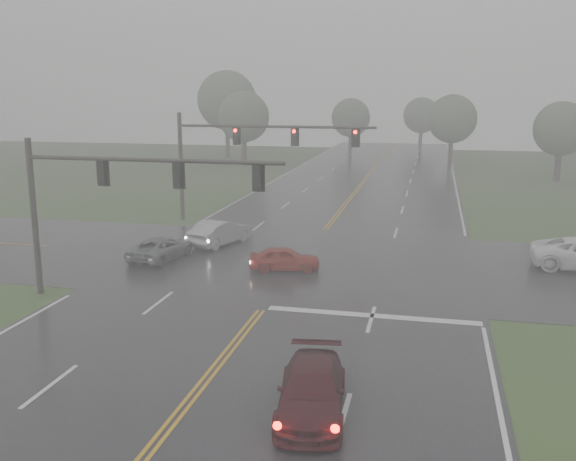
% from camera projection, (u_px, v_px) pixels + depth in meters
% --- Properties ---
extents(main_road, '(18.00, 160.00, 0.02)m').
position_uv_depth(main_road, '(292.00, 271.00, 31.92)').
color(main_road, black).
rests_on(main_road, ground).
extents(cross_street, '(120.00, 14.00, 0.02)m').
position_uv_depth(cross_street, '(300.00, 261.00, 33.83)').
color(cross_street, black).
rests_on(cross_street, ground).
extents(stop_bar, '(8.50, 0.50, 0.01)m').
position_uv_depth(stop_bar, '(372.00, 316.00, 25.61)').
color(stop_bar, silver).
rests_on(stop_bar, ground).
extents(sedan_maroon, '(2.37, 4.71, 1.31)m').
position_uv_depth(sedan_maroon, '(312.00, 413.00, 17.96)').
color(sedan_maroon, '#36090E').
rests_on(sedan_maroon, ground).
extents(sedan_red, '(3.76, 2.17, 1.20)m').
position_uv_depth(sedan_red, '(285.00, 271.00, 32.08)').
color(sedan_red, maroon).
rests_on(sedan_red, ground).
extents(sedan_silver, '(2.91, 4.69, 1.46)m').
position_uv_depth(sedan_silver, '(221.00, 245.00, 37.41)').
color(sedan_silver, '#95989C').
rests_on(sedan_silver, ground).
extents(car_grey, '(2.62, 4.58, 1.20)m').
position_uv_depth(car_grey, '(162.00, 259.00, 34.20)').
color(car_grey, '#54575C').
rests_on(car_grey, ground).
extents(signal_gantry_near, '(11.33, 0.30, 6.87)m').
position_uv_depth(signal_gantry_near, '(104.00, 189.00, 26.79)').
color(signal_gantry_near, black).
rests_on(signal_gantry_near, ground).
extents(signal_gantry_far, '(13.36, 0.37, 7.37)m').
position_uv_depth(signal_gantry_far, '(239.00, 146.00, 42.54)').
color(signal_gantry_far, black).
rests_on(signal_gantry_far, ground).
extents(tree_nw_a, '(5.94, 5.94, 8.73)m').
position_uv_depth(tree_nw_a, '(244.00, 117.00, 74.80)').
color(tree_nw_a, '#2E231E').
rests_on(tree_nw_a, ground).
extents(tree_ne_a, '(5.69, 5.69, 8.36)m').
position_uv_depth(tree_ne_a, '(452.00, 119.00, 74.95)').
color(tree_ne_a, '#2E231E').
rests_on(tree_ne_a, ground).
extents(tree_n_mid, '(5.28, 5.28, 7.76)m').
position_uv_depth(tree_n_mid, '(351.00, 118.00, 87.68)').
color(tree_n_mid, '#2E231E').
rests_on(tree_n_mid, ground).
extents(tree_e_near, '(5.30, 5.30, 7.78)m').
position_uv_depth(tree_e_near, '(561.00, 129.00, 62.33)').
color(tree_e_near, '#2E231E').
rests_on(tree_e_near, ground).
extents(tree_nw_b, '(7.74, 7.74, 11.37)m').
position_uv_depth(tree_nw_b, '(227.00, 100.00, 83.86)').
color(tree_nw_b, '#2E231E').
rests_on(tree_nw_b, ground).
extents(tree_n_far, '(5.31, 5.31, 7.79)m').
position_uv_depth(tree_n_far, '(421.00, 115.00, 94.86)').
color(tree_n_far, '#2E231E').
rests_on(tree_n_far, ground).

